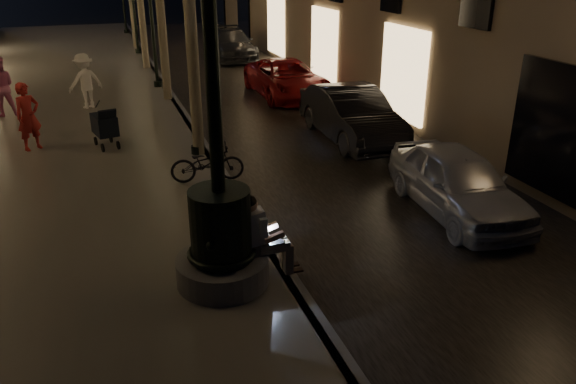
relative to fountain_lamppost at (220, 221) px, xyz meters
name	(u,v)px	position (x,y,z in m)	size (l,w,h in m)	color
ground	(170,97)	(1.00, 13.00, -1.21)	(120.00, 120.00, 0.00)	black
cobble_lane	(250,91)	(4.00, 13.00, -1.20)	(6.00, 45.00, 0.02)	black
promenade	(51,103)	(-3.00, 13.00, -1.11)	(8.00, 45.00, 0.20)	#656059
curb_strip	(170,94)	(1.00, 13.00, -1.11)	(0.25, 45.00, 0.20)	#59595B
fountain_lamppost	(220,221)	(0.00, 0.00, 0.00)	(1.40, 1.40, 5.21)	#59595B
seated_man_laptop	(261,233)	(0.61, 0.00, -0.29)	(0.99, 0.34, 1.36)	gray
lamp_curb_a	(189,27)	(0.70, 6.00, 2.02)	(0.36, 0.36, 4.81)	black
lamp_curb_b	(150,1)	(0.70, 14.00, 2.02)	(0.36, 0.36, 4.81)	black
stroller	(105,125)	(-1.39, 7.22, -0.42)	(0.67, 1.18, 1.19)	black
car_front	(458,182)	(5.03, 1.34, -0.56)	(1.54, 3.82, 1.30)	#ACAEB4
car_second	(351,115)	(5.04, 6.31, -0.48)	(1.54, 4.41, 1.45)	black
car_third	(287,79)	(5.00, 11.70, -0.56)	(2.15, 4.66, 1.30)	maroon
car_rear	(231,44)	(5.00, 20.16, -0.52)	(1.93, 4.76, 1.38)	#2B2C2F
pedestrian_red	(28,116)	(-3.17, 7.69, -0.16)	(0.62, 0.41, 1.70)	red
pedestrian_pink	(0,86)	(-4.21, 11.43, -0.11)	(0.87, 0.68, 1.80)	pink
pedestrian_white	(85,81)	(-1.79, 11.59, -0.15)	(1.11, 0.64, 1.72)	white
bicycle	(207,163)	(0.60, 4.11, -0.60)	(0.55, 1.58, 0.83)	black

